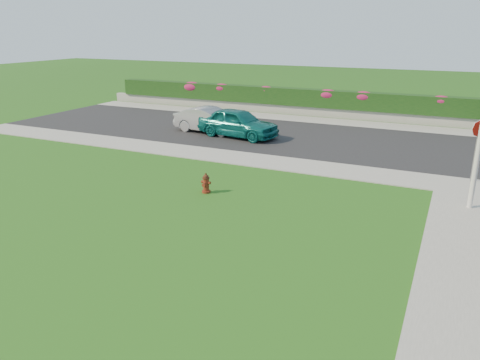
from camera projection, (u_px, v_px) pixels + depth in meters
The scene contains 17 objects.
ground at pixel (163, 252), 12.04m from camera, with size 120.00×120.00×0.00m, color black.
street_far at pixel (230, 131), 26.10m from camera, with size 26.00×8.00×0.04m, color black.
sidewalk_far at pixel (164, 149), 22.20m from camera, with size 24.00×2.00×0.04m, color gray.
curb_corner at pixel (465, 186), 16.96m from camera, with size 2.00×2.00×0.04m, color gray.
sidewalk_beyond at pixel (324, 121), 28.79m from camera, with size 34.00×2.00×0.04m, color gray.
retaining_wall at pixel (330, 113), 29.99m from camera, with size 34.00×0.40×0.60m, color gray.
hedge at pixel (331, 99), 29.82m from camera, with size 32.00×0.90×1.10m, color black.
fire_hydrant at pixel (206, 183), 16.27m from camera, with size 0.36×0.34×0.71m.
sedan_teal at pixel (238, 123), 24.31m from camera, with size 1.75×4.36×1.48m, color #0C5B58.
sedan_silver at pixel (210, 120), 25.36m from camera, with size 1.42×4.07×1.34m, color #93959A.
stop_sign at pixel (478, 137), 16.91m from camera, with size 0.49×0.44×2.36m.
flower_clump_a at pixel (192, 87), 33.78m from camera, with size 1.44×0.93×0.72m, color #BD2064.
flower_clump_b at pixel (222, 88), 32.79m from camera, with size 1.23×0.79×0.61m, color #BD2064.
flower_clump_c at pixel (266, 90), 31.42m from camera, with size 1.10×0.71×0.55m, color #BD2064.
flower_clump_d at pixel (328, 94), 29.73m from camera, with size 1.32×0.85×0.66m, color #BD2064.
flower_clump_e at pixel (363, 97), 28.83m from camera, with size 1.30×0.83×0.65m, color #BD2064.
flower_clump_f at pixel (441, 101), 27.03m from camera, with size 1.17×0.75×0.58m, color #BD2064.
Camera 1 is at (6.42, -8.99, 5.51)m, focal length 35.00 mm.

